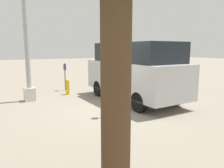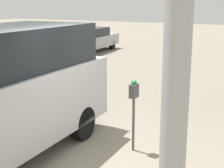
{
  "view_description": "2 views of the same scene",
  "coord_description": "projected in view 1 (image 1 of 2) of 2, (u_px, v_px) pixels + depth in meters",
  "views": [
    {
      "loc": [
        -6.64,
        3.65,
        2.16
      ],
      "look_at": [
        -0.85,
        0.62,
        1.1
      ],
      "focal_mm": 35.0,
      "sensor_mm": 36.0,
      "label": 1
    },
    {
      "loc": [
        5.02,
        3.27,
        2.82
      ],
      "look_at": [
        -0.87,
        0.03,
        1.21
      ],
      "focal_mm": 55.0,
      "sensor_mm": 36.0,
      "label": 2
    }
  ],
  "objects": [
    {
      "name": "ground_plane",
      "position": [
        116.0,
        110.0,
        7.82
      ],
      "size": [
        80.0,
        80.0,
        0.0
      ],
      "primitive_type": "plane",
      "color": "gray"
    },
    {
      "name": "parking_meter_near",
      "position": [
        108.0,
        85.0,
        6.83
      ],
      "size": [
        0.21,
        0.13,
        1.4
      ],
      "rotation": [
        0.0,
        0.0,
        -0.09
      ],
      "color": "#4C4C4C",
      "rests_on": "ground"
    },
    {
      "name": "parked_van",
      "position": [
        134.0,
        70.0,
        9.01
      ],
      "size": [
        4.98,
        2.19,
        2.4
      ],
      "rotation": [
        0.0,
        0.0,
        0.05
      ],
      "color": "#B2B2B7",
      "rests_on": "ground"
    },
    {
      "name": "lamp_post",
      "position": [
        27.0,
        46.0,
        8.78
      ],
      "size": [
        0.44,
        0.44,
        6.13
      ],
      "color": "beige",
      "rests_on": "ground"
    },
    {
      "name": "parking_meter_far",
      "position": [
        65.0,
        70.0,
        11.26
      ],
      "size": [
        0.21,
        0.13,
        1.42
      ],
      "rotation": [
        0.0,
        0.0,
        -0.09
      ],
      "color": "#4C4C4C",
      "rests_on": "ground"
    },
    {
      "name": "fire_hydrant",
      "position": [
        68.0,
        87.0,
        10.33
      ],
      "size": [
        0.17,
        0.17,
        0.74
      ],
      "color": "gold",
      "rests_on": "ground"
    }
  ]
}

